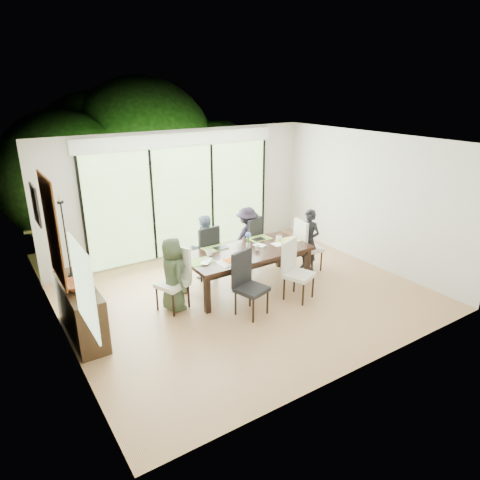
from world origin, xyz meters
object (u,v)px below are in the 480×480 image
chair_far_left (203,251)px  vase (248,246)px  cup_b (257,248)px  person_far_left (204,247)px  sideboard (81,310)px  bowl (78,285)px  laptop (209,262)px  chair_left_end (172,280)px  chair_near_right (299,271)px  cup_a (210,253)px  person_far_right (247,237)px  person_left_end (173,274)px  chair_near_left (252,285)px  chair_far_right (246,241)px  table_top (247,252)px  person_right_end (309,240)px  chair_right_end (309,244)px  cup_c (279,238)px

chair_far_left → vase: (0.50, -0.80, 0.25)m
cup_b → person_far_left: bearing=122.8°
sideboard → bowl: (0.00, -0.10, 0.47)m
chair_far_left → laptop: size_ratio=3.33×
chair_left_end → vase: chair_left_end is taller
chair_near_right → cup_a: 1.59m
cup_a → cup_b: (0.85, -0.25, -0.00)m
chair_near_right → person_far_right: bearing=66.7°
person_far_left → cup_a: person_far_left is taller
person_left_end → vase: bearing=-87.2°
cup_b → sideboard: bearing=178.0°
chair_near_left → chair_near_right: size_ratio=1.00×
chair_near_right → vase: 1.06m
chair_far_right → chair_near_right: same height
table_top → person_right_end: 1.48m
chair_far_right → sideboard: bearing=-6.9°
person_right_end → laptop: size_ratio=3.91×
cup_a → bowl: bearing=-173.9°
vase → bowl: 3.03m
chair_far_right → bowl: 3.66m
chair_far_left → person_far_left: (0.00, -0.02, 0.09)m
chair_far_left → person_right_end: 2.11m
person_left_end → person_far_right: size_ratio=1.00×
cup_a → vase: bearing=-7.6°
table_top → person_far_left: person_far_left is taller
chair_left_end → chair_right_end: 3.00m
chair_near_left → person_far_right: (1.05, 1.70, 0.09)m
vase → person_far_left: bearing=122.7°
chair_far_left → laptop: 1.05m
cup_a → sideboard: same height
vase → cup_b: 0.18m
person_left_end → chair_far_left: bearing=-49.6°
cup_a → sideboard: size_ratio=0.08×
chair_left_end → chair_near_left: (1.00, -0.87, 0.00)m
chair_right_end → cup_a: chair_right_end is taller
person_far_right → bowl: bearing=7.0°
cup_a → bowl: 2.29m
table_top → chair_far_left: 0.98m
person_right_end → person_far_left: 2.10m
laptop → cup_c: cup_c is taller
chair_right_end → person_right_end: (-0.02, 0.00, 0.09)m
chair_near_left → cup_b: size_ratio=11.00×
chair_near_right → person_far_left: bearing=97.6°
person_right_end → cup_a: 2.19m
chair_left_end → cup_a: (0.80, 0.15, 0.24)m
chair_right_end → bowl: bearing=99.8°
chair_far_left → chair_near_right: bearing=113.9°
person_far_left → laptop: person_far_left is taller
table_top → person_far_left: size_ratio=1.86×
chair_left_end → cup_a: chair_left_end is taller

